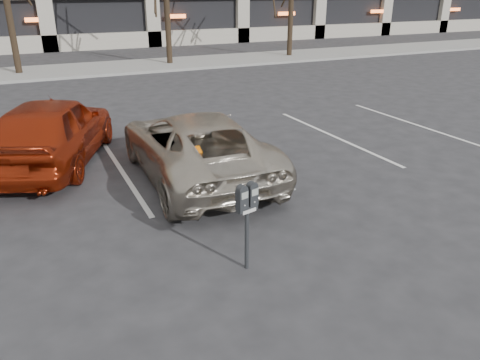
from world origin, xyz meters
TOP-DOWN VIEW (x-y plane):
  - ground at (0.00, 0.00)m, footprint 140.00×140.00m
  - sidewalk at (0.00, 16.00)m, footprint 80.00×4.00m
  - stall_lines at (-1.40, 2.30)m, footprint 16.90×5.20m
  - parking_meter at (-0.62, -2.35)m, footprint 0.34×0.19m
  - suv_silver at (-0.05, 1.18)m, footprint 2.40×4.93m
  - car_red at (-2.59, 3.22)m, footprint 3.40×4.83m

SIDE VIEW (x-z plane):
  - ground at x=0.00m, z-range 0.00..0.00m
  - stall_lines at x=-1.40m, z-range 0.00..0.01m
  - sidewalk at x=0.00m, z-range 0.00..0.12m
  - suv_silver at x=-0.05m, z-range 0.00..1.35m
  - car_red at x=-2.59m, z-range 0.00..1.53m
  - parking_meter at x=-0.62m, z-range 0.33..1.58m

